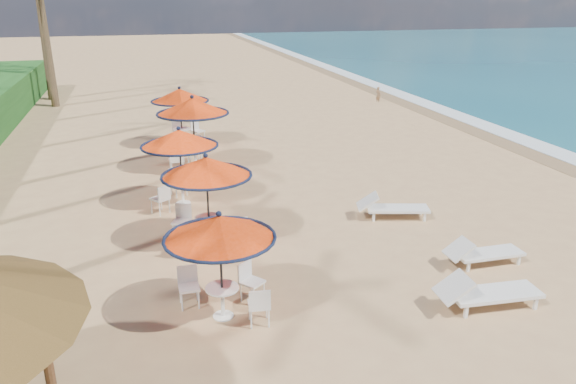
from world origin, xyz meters
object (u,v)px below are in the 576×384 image
(station_4, at_px, (181,100))
(lounger_far, at_px, (390,207))
(station_2, at_px, (178,145))
(lounger_mid, at_px, (481,252))
(station_3, at_px, (192,113))
(station_1, at_px, (205,179))
(lounger_near, at_px, (485,292))
(station_0, at_px, (222,240))

(station_4, relative_size, lounger_far, 1.17)
(station_2, relative_size, lounger_mid, 1.26)
(station_4, bearing_deg, station_3, -88.41)
(station_2, bearing_deg, station_1, -82.23)
(station_4, height_order, lounger_far, station_4)
(lounger_near, bearing_deg, lounger_mid, 62.15)
(station_1, height_order, station_4, station_4)
(station_3, height_order, lounger_mid, station_3)
(station_2, xyz_separation_m, lounger_far, (5.50, -2.66, -1.45))
(lounger_mid, bearing_deg, station_2, 137.46)
(station_1, height_order, lounger_near, station_1)
(station_1, bearing_deg, station_4, 88.55)
(station_3, xyz_separation_m, lounger_far, (4.75, -6.14, -1.67))
(station_1, xyz_separation_m, station_2, (-0.41, 2.99, 0.09))
(station_0, distance_m, station_2, 6.45)
(station_4, bearing_deg, lounger_far, -63.18)
(station_0, xyz_separation_m, lounger_near, (5.01, -1.05, -1.25))
(station_2, xyz_separation_m, lounger_mid, (6.30, -5.82, -1.47))
(station_1, distance_m, station_4, 9.92)
(lounger_near, distance_m, lounger_mid, 1.95)
(station_3, xyz_separation_m, lounger_mid, (5.55, -9.31, -1.69))
(station_0, height_order, station_1, station_1)
(station_2, xyz_separation_m, station_4, (0.66, 6.92, 0.06))
(station_1, distance_m, lounger_far, 5.28)
(station_2, distance_m, lounger_near, 9.28)
(station_3, relative_size, station_4, 1.09)
(station_1, distance_m, lounger_near, 6.77)
(station_0, height_order, station_3, station_3)
(station_4, xyz_separation_m, lounger_mid, (5.64, -12.75, -1.53))
(station_0, xyz_separation_m, station_3, (0.48, 9.93, 0.40))
(station_0, xyz_separation_m, lounger_far, (5.23, 3.79, -1.27))
(station_0, height_order, lounger_mid, station_0)
(lounger_mid, xyz_separation_m, lounger_far, (-0.80, 3.17, 0.02))
(station_0, relative_size, lounger_near, 1.02)
(lounger_near, distance_m, lounger_far, 4.84)
(station_4, xyz_separation_m, lounger_far, (4.84, -9.58, -1.51))
(station_3, bearing_deg, station_4, 91.59)
(station_0, distance_m, lounger_near, 5.27)
(lounger_far, bearing_deg, station_3, 142.96)
(station_1, height_order, lounger_mid, station_1)
(station_2, bearing_deg, station_0, -87.56)
(lounger_near, xyz_separation_m, lounger_far, (0.21, 4.84, -0.02))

